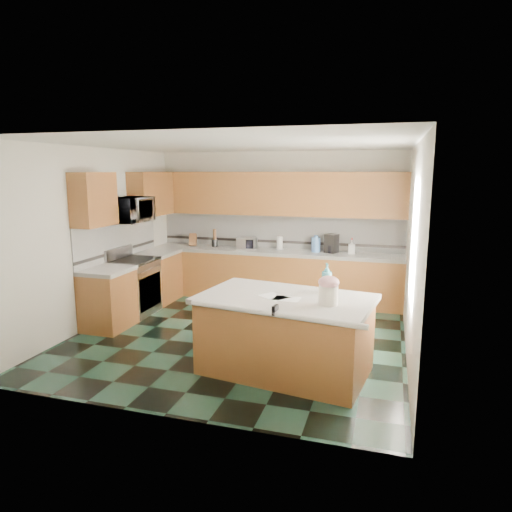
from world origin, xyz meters
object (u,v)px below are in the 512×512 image
(soap_bottle_island, at_px, (327,278))
(knife_block, at_px, (193,240))
(treat_jar, at_px, (328,295))
(island_top, at_px, (286,299))
(toaster_oven, at_px, (247,243))
(island_base, at_px, (285,337))
(coffee_maker, at_px, (332,243))

(soap_bottle_island, height_order, knife_block, soap_bottle_island)
(treat_jar, xyz_separation_m, soap_bottle_island, (-0.09, 0.49, 0.07))
(island_top, relative_size, treat_jar, 9.11)
(toaster_oven, bearing_deg, treat_jar, -64.64)
(island_top, relative_size, toaster_oven, 5.56)
(island_base, bearing_deg, coffee_maker, 96.00)
(soap_bottle_island, bearing_deg, island_base, -160.48)
(island_top, bearing_deg, knife_block, 138.47)
(treat_jar, bearing_deg, coffee_maker, 115.66)
(knife_block, distance_m, coffee_maker, 2.66)
(island_top, distance_m, coffee_maker, 3.05)
(island_base, xyz_separation_m, treat_jar, (0.52, -0.19, 0.60))
(treat_jar, relative_size, soap_bottle_island, 0.61)
(island_base, relative_size, knife_block, 7.87)
(island_base, xyz_separation_m, coffee_maker, (0.13, 3.05, 0.65))
(island_base, bearing_deg, toaster_oven, 123.92)
(island_base, height_order, soap_bottle_island, soap_bottle_island)
(soap_bottle_island, bearing_deg, treat_jar, -95.16)
(treat_jar, distance_m, toaster_oven, 3.75)
(soap_bottle_island, distance_m, toaster_oven, 3.29)
(knife_block, relative_size, toaster_oven, 0.67)
(knife_block, bearing_deg, soap_bottle_island, -56.30)
(island_top, height_order, coffee_maker, coffee_maker)
(knife_block, bearing_deg, island_base, -63.75)
(toaster_oven, bearing_deg, coffee_maker, -4.87)
(treat_jar, relative_size, coffee_maker, 0.66)
(island_base, distance_m, treat_jar, 0.81)
(knife_block, relative_size, coffee_maker, 0.73)
(knife_block, xyz_separation_m, toaster_oven, (1.09, 0.00, -0.02))
(island_base, relative_size, coffee_maker, 5.72)
(soap_bottle_island, distance_m, coffee_maker, 2.76)
(treat_jar, bearing_deg, toaster_oven, 140.23)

